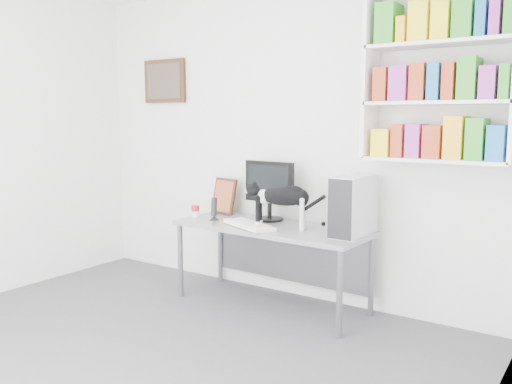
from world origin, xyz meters
TOP-DOWN VIEW (x-y plane):
  - room at (0.00, 0.00)m, footprint 4.01×4.01m
  - bookshelf at (1.40, 1.85)m, footprint 1.03×0.28m
  - wall_art at (-1.30, 1.97)m, footprint 0.52×0.04m
  - desk at (0.17, 1.63)m, footprint 1.64×0.68m
  - monitor at (0.04, 1.80)m, footprint 0.50×0.26m
  - keyboard at (0.06, 1.47)m, footprint 0.53×0.37m
  - pc_tower at (0.86, 1.68)m, footprint 0.21×0.45m
  - speaker at (-0.36, 1.55)m, footprint 0.11×0.11m
  - leaning_print at (-0.48, 1.85)m, footprint 0.29×0.16m
  - soup_can at (-0.59, 1.57)m, footprint 0.08×0.08m
  - cat at (0.32, 1.56)m, footprint 0.59×0.33m

SIDE VIEW (x-z plane):
  - desk at x=0.17m, z-range 0.00..0.68m
  - keyboard at x=0.06m, z-range 0.68..0.71m
  - soup_can at x=-0.59m, z-range 0.68..0.78m
  - speaker at x=-0.36m, z-range 0.68..0.88m
  - leaning_print at x=-0.48m, z-range 0.68..1.01m
  - cat at x=0.32m, z-range 0.68..1.03m
  - pc_tower at x=0.86m, z-range 0.68..1.12m
  - monitor at x=0.04m, z-range 0.68..1.19m
  - room at x=0.00m, z-range 0.00..2.70m
  - bookshelf at x=1.40m, z-range 1.23..2.47m
  - wall_art at x=-1.30m, z-range 1.69..2.11m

